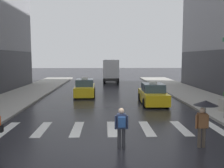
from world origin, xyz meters
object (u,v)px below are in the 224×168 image
taxi_lead (153,95)px  box_truck (111,70)px  pedestrian_with_backpack (121,125)px  pedestrian_with_umbrella (204,111)px  taxi_second (85,88)px

taxi_lead → box_truck: 17.97m
taxi_lead → pedestrian_with_backpack: 10.26m
taxi_lead → pedestrian_with_umbrella: size_ratio=2.35×
taxi_second → box_truck: (2.89, 13.46, 1.13)m
taxi_second → pedestrian_with_umbrella: 15.18m
taxi_lead → box_truck: box_truck is taller
pedestrian_with_backpack → taxi_lead: bearing=72.0°
pedestrian_with_umbrella → pedestrian_with_backpack: (-3.35, -0.03, -0.54)m
taxi_second → box_truck: box_truck is taller
taxi_lead → pedestrian_with_backpack: taxi_lead is taller
taxi_lead → pedestrian_with_backpack: size_ratio=2.77×
pedestrian_with_backpack → pedestrian_with_umbrella: bearing=0.6°
taxi_lead → box_truck: size_ratio=0.60×
taxi_second → pedestrian_with_backpack: taxi_second is taller
taxi_lead → box_truck: bearing=99.0°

